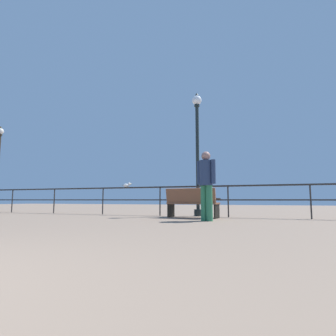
{
  "coord_description": "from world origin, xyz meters",
  "views": [
    {
      "loc": [
        2.63,
        -0.27,
        0.54
      ],
      "look_at": [
        -0.67,
        8.15,
        1.56
      ],
      "focal_mm": 30.0,
      "sensor_mm": 36.0,
      "label": 1
    }
  ],
  "objects_px": {
    "person_by_bench": "(206,181)",
    "seagull_on_rail": "(127,185)",
    "bench_near_left": "(192,202)",
    "lamppost_center": "(197,143)"
  },
  "relations": [
    {
      "from": "lamppost_center",
      "to": "person_by_bench",
      "type": "bearing_deg",
      "value": -69.08
    },
    {
      "from": "bench_near_left",
      "to": "person_by_bench",
      "type": "relative_size",
      "value": 0.89
    },
    {
      "from": "person_by_bench",
      "to": "seagull_on_rail",
      "type": "bearing_deg",
      "value": 151.75
    },
    {
      "from": "bench_near_left",
      "to": "person_by_bench",
      "type": "bearing_deg",
      "value": -55.84
    },
    {
      "from": "lamppost_center",
      "to": "person_by_bench",
      "type": "relative_size",
      "value": 2.38
    },
    {
      "from": "seagull_on_rail",
      "to": "lamppost_center",
      "type": "bearing_deg",
      "value": 5.85
    },
    {
      "from": "person_by_bench",
      "to": "seagull_on_rail",
      "type": "xyz_separation_m",
      "value": [
        -3.38,
        1.82,
        0.04
      ]
    },
    {
      "from": "lamppost_center",
      "to": "seagull_on_rail",
      "type": "bearing_deg",
      "value": -174.15
    },
    {
      "from": "person_by_bench",
      "to": "seagull_on_rail",
      "type": "height_order",
      "value": "person_by_bench"
    },
    {
      "from": "lamppost_center",
      "to": "seagull_on_rail",
      "type": "distance_m",
      "value": 2.96
    }
  ]
}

